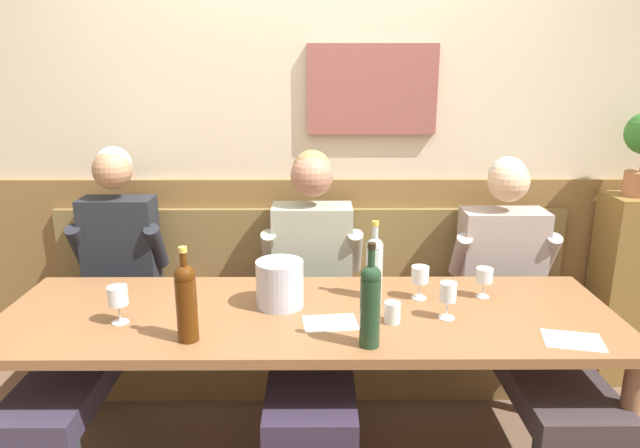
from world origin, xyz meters
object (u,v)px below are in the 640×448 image
at_px(person_left_seat, 522,304).
at_px(wine_glass_left_end, 420,275).
at_px(wine_glass_center_rear, 118,298).
at_px(wine_glass_mid_right, 484,277).
at_px(person_center_right_seat, 312,299).
at_px(water_tumbler_center, 392,312).
at_px(wall_bench, 311,333).
at_px(wine_bottle_green_tall, 370,303).
at_px(dining_table, 308,328).
at_px(wine_glass_right_end, 448,294).
at_px(wine_bottle_amber_mid, 374,265).
at_px(ice_bucket, 280,284).
at_px(person_right_seat, 99,302).
at_px(wine_bottle_clear_water, 186,300).

distance_m(person_left_seat, wine_glass_left_end, 0.60).
bearing_deg(wine_glass_center_rear, wine_glass_mid_right, 9.42).
height_order(person_center_right_seat, person_left_seat, person_center_right_seat).
height_order(wine_glass_center_rear, water_tumbler_center, wine_glass_center_rear).
height_order(wall_bench, wine_glass_left_end, wall_bench).
bearing_deg(wine_bottle_green_tall, wine_glass_left_end, 59.18).
relative_size(dining_table, person_left_seat, 2.01).
bearing_deg(wine_glass_right_end, wine_glass_mid_right, 46.24).
distance_m(wine_bottle_amber_mid, wine_glass_mid_right, 0.48).
distance_m(person_center_right_seat, wine_glass_center_rear, 0.89).
height_order(dining_table, person_center_right_seat, person_center_right_seat).
bearing_deg(water_tumbler_center, wine_bottle_green_tall, -119.60).
xyz_separation_m(person_center_right_seat, person_left_seat, (1.00, -0.02, -0.02)).
bearing_deg(ice_bucket, person_left_seat, 13.12).
xyz_separation_m(person_center_right_seat, wine_bottle_green_tall, (0.21, -0.63, 0.26)).
bearing_deg(wine_glass_left_end, dining_table, -164.12).
bearing_deg(dining_table, wine_bottle_green_tall, -52.17).
bearing_deg(wine_glass_center_rear, wine_glass_right_end, 1.51).
bearing_deg(person_left_seat, wine_glass_mid_right, -144.63).
xyz_separation_m(ice_bucket, water_tumbler_center, (0.45, -0.16, -0.06)).
height_order(wine_bottle_amber_mid, wine_glass_mid_right, wine_bottle_amber_mid).
bearing_deg(wine_glass_right_end, person_left_seat, 40.76).
bearing_deg(ice_bucket, person_center_right_seat, 64.93).
height_order(wall_bench, person_left_seat, person_left_seat).
bearing_deg(person_left_seat, wine_glass_left_end, -160.39).
bearing_deg(wine_glass_center_rear, ice_bucket, 14.61).
bearing_deg(person_left_seat, water_tumbler_center, -147.75).
relative_size(wall_bench, dining_table, 1.12).
bearing_deg(wine_glass_mid_right, wine_glass_center_rear, -170.58).
bearing_deg(person_center_right_seat, wine_bottle_amber_mid, -35.18).
bearing_deg(water_tumbler_center, wine_glass_left_end, 58.23).
bearing_deg(person_left_seat, ice_bucket, -166.88).
bearing_deg(dining_table, wine_glass_left_end, 15.88).
height_order(person_left_seat, ice_bucket, person_left_seat).
xyz_separation_m(dining_table, ice_bucket, (-0.12, 0.06, 0.17)).
distance_m(person_center_right_seat, water_tumbler_center, 0.56).
bearing_deg(person_right_seat, wine_glass_mid_right, -5.59).
relative_size(person_left_seat, wine_bottle_clear_water, 3.47).
xyz_separation_m(wine_glass_center_rear, wine_glass_mid_right, (1.50, 0.25, -0.01)).
distance_m(wall_bench, wine_bottle_green_tall, 1.18).
xyz_separation_m(wine_bottle_clear_water, wine_glass_right_end, (0.99, 0.18, -0.05)).
bearing_deg(wine_bottle_green_tall, wine_glass_right_end, 34.27).
bearing_deg(dining_table, person_right_seat, 162.04).
bearing_deg(wine_glass_center_rear, wall_bench, 46.93).
distance_m(ice_bucket, wine_glass_mid_right, 0.89).
xyz_separation_m(person_right_seat, wine_glass_center_rear, (0.25, -0.42, 0.20)).
height_order(wine_bottle_amber_mid, wine_glass_left_end, wine_bottle_amber_mid).
xyz_separation_m(dining_table, wine_glass_mid_right, (0.76, 0.15, 0.17)).
bearing_deg(person_left_seat, person_center_right_seat, 179.12).
height_order(person_right_seat, wine_glass_right_end, person_right_seat).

